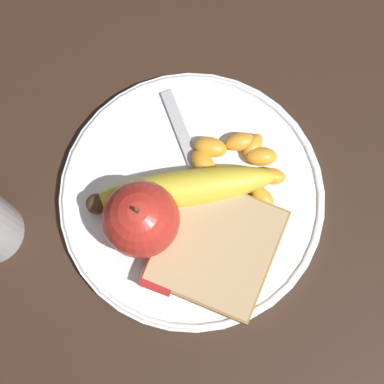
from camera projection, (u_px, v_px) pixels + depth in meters
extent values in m
plane|color=#332116|center=(192.00, 199.00, 0.66)|extent=(3.00, 3.00, 0.00)
cylinder|color=white|center=(192.00, 198.00, 0.66)|extent=(0.27, 0.27, 0.01)
torus|color=white|center=(192.00, 197.00, 0.65)|extent=(0.27, 0.27, 0.01)
sphere|color=red|center=(141.00, 219.00, 0.61)|extent=(0.07, 0.07, 0.07)
cylinder|color=brown|center=(137.00, 210.00, 0.57)|extent=(0.00, 0.00, 0.01)
ellipsoid|color=yellow|center=(183.00, 191.00, 0.63)|extent=(0.12, 0.18, 0.04)
sphere|color=#473319|center=(97.00, 204.00, 0.63)|extent=(0.02, 0.02, 0.02)
cube|color=olive|center=(216.00, 247.00, 0.63)|extent=(0.12, 0.12, 0.02)
cube|color=tan|center=(216.00, 247.00, 0.63)|extent=(0.12, 0.11, 0.02)
cube|color=#B2B2B7|center=(186.00, 144.00, 0.66)|extent=(0.10, 0.09, 0.00)
cube|color=#B2B2B7|center=(217.00, 222.00, 0.64)|extent=(0.06, 0.05, 0.00)
cube|color=white|center=(160.00, 273.00, 0.62)|extent=(0.04, 0.03, 0.02)
cube|color=#B21E1E|center=(160.00, 272.00, 0.61)|extent=(0.04, 0.03, 0.00)
ellipsoid|color=#F9A32D|center=(262.00, 197.00, 0.64)|extent=(0.03, 0.03, 0.02)
ellipsoid|color=#F9A32D|center=(271.00, 176.00, 0.65)|extent=(0.02, 0.03, 0.02)
ellipsoid|color=#F9A32D|center=(204.00, 164.00, 0.65)|extent=(0.04, 0.04, 0.02)
ellipsoid|color=#F9A32D|center=(261.00, 156.00, 0.65)|extent=(0.03, 0.04, 0.02)
ellipsoid|color=#F9A32D|center=(253.00, 146.00, 0.66)|extent=(0.03, 0.02, 0.02)
ellipsoid|color=#F9A32D|center=(195.00, 190.00, 0.64)|extent=(0.03, 0.03, 0.02)
ellipsoid|color=#F9A32D|center=(240.00, 142.00, 0.66)|extent=(0.03, 0.04, 0.02)
ellipsoid|color=#F9A32D|center=(221.00, 187.00, 0.65)|extent=(0.03, 0.03, 0.01)
ellipsoid|color=#F9A32D|center=(210.00, 147.00, 0.65)|extent=(0.03, 0.04, 0.02)
ellipsoid|color=#F9A32D|center=(207.00, 181.00, 0.65)|extent=(0.03, 0.03, 0.02)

